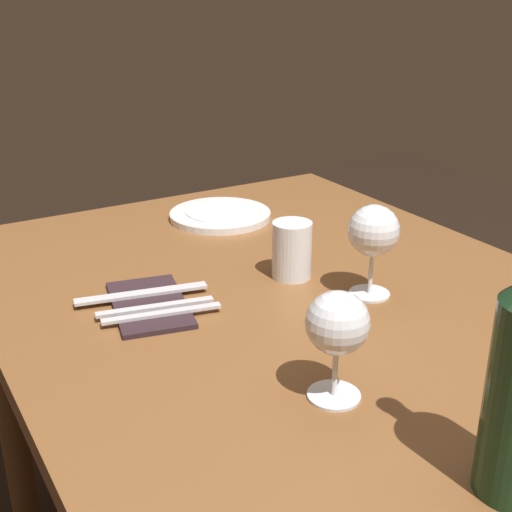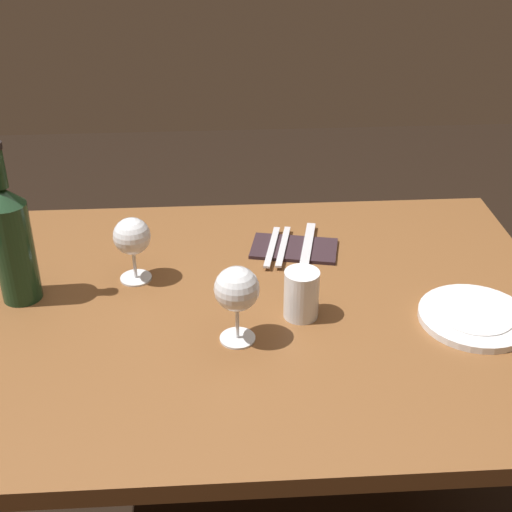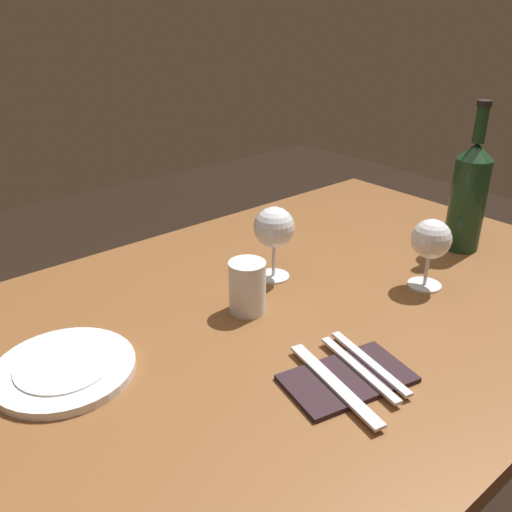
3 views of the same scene
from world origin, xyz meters
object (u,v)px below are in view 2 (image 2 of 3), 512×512
wine_bottle (13,242)px  fork_outer (272,247)px  wine_glass_right (132,238)px  wine_glass_left (234,290)px  water_tumbler (301,297)px  folded_napkin (294,248)px  dinner_plate (475,317)px  table_knife (308,246)px  fork_inner (283,246)px

wine_bottle → fork_outer: wine_bottle is taller
wine_glass_right → fork_outer: wine_glass_right is taller
wine_glass_left → wine_glass_right: size_ratio=1.08×
fork_outer → wine_glass_right: bearing=-161.4°
wine_glass_left → water_tumbler: (0.13, 0.07, -0.06)m
wine_glass_left → wine_bottle: 0.45m
wine_glass_right → water_tumbler: 0.37m
folded_napkin → wine_glass_right: bearing=-163.9°
wine_glass_right → dinner_plate: 0.69m
wine_bottle → table_knife: bearing=14.6°
table_knife → wine_bottle: bearing=-165.4°
folded_napkin → table_knife: 0.03m
fork_outer → folded_napkin: bearing=0.0°
water_tumbler → wine_glass_right: bearing=154.8°
folded_napkin → fork_outer: (-0.05, 0.00, 0.01)m
wine_bottle → water_tumbler: 0.57m
wine_glass_left → dinner_plate: wine_glass_left is taller
wine_glass_right → dinner_plate: size_ratio=0.66×
water_tumbler → fork_outer: water_tumbler is taller
dinner_plate → wine_glass_left: bearing=-176.2°
wine_glass_right → folded_napkin: wine_glass_right is taller
wine_bottle → table_knife: (0.60, 0.15, -0.12)m
wine_glass_right → wine_bottle: wine_bottle is taller
wine_bottle → folded_napkin: 0.60m
folded_napkin → fork_outer: 0.05m
fork_outer → table_knife: (0.08, 0.00, 0.00)m
wine_bottle → water_tumbler: bearing=-10.2°
wine_glass_left → folded_napkin: (0.15, 0.32, -0.10)m
fork_inner → fork_outer: 0.03m
wine_glass_right → wine_bottle: bearing=-165.9°
wine_glass_right → fork_outer: 0.32m
wine_glass_left → fork_outer: size_ratio=0.85×
fork_inner → table_knife: (0.05, 0.00, 0.00)m
water_tumbler → dinner_plate: size_ratio=0.46×
dinner_plate → wine_bottle: bearing=171.2°
dinner_plate → fork_inner: (-0.34, 0.29, 0.00)m
wine_glass_right → dinner_plate: wine_glass_right is taller
wine_bottle → fork_inner: wine_bottle is taller
fork_outer → water_tumbler: bearing=-82.3°
dinner_plate → fork_outer: size_ratio=1.20×
water_tumbler → folded_napkin: size_ratio=0.47×
fork_outer → table_knife: same height
wine_glass_left → table_knife: 0.38m
water_tumbler → fork_inner: (-0.01, 0.25, -0.03)m
water_tumbler → wine_glass_left: bearing=-152.2°
wine_bottle → dinner_plate: wine_bottle is taller
folded_napkin → water_tumbler: bearing=-93.5°
wine_glass_left → fork_inner: size_ratio=0.85×
water_tumbler → dinner_plate: water_tumbler is taller
water_tumbler → dinner_plate: bearing=-6.5°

